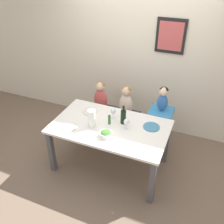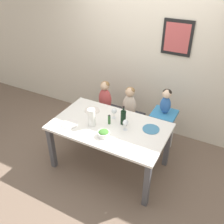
{
  "view_description": "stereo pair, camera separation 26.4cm",
  "coord_description": "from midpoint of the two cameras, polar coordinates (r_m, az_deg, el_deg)",
  "views": [
    {
      "loc": [
        1.09,
        -2.54,
        2.74
      ],
      "look_at": [
        0.0,
        0.07,
        0.92
      ],
      "focal_mm": 40.0,
      "sensor_mm": 36.0,
      "label": 1
    },
    {
      "loc": [
        1.33,
        -2.43,
        2.74
      ],
      "look_at": [
        0.0,
        0.07,
        0.92
      ],
      "focal_mm": 40.0,
      "sensor_mm": 36.0,
      "label": 2
    }
  ],
  "objects": [
    {
      "name": "person_child_center",
      "position": [
        3.97,
        1.33,
        2.47
      ],
      "size": [
        0.23,
        0.15,
        0.52
      ],
      "color": "beige",
      "rests_on": "chair_far_center"
    },
    {
      "name": "dinner_plate_back_left",
      "position": [
        3.72,
        -7.08,
        0.09
      ],
      "size": [
        0.23,
        0.23,
        0.01
      ],
      "color": "silver",
      "rests_on": "dining_table"
    },
    {
      "name": "dinner_plate_front_left",
      "position": [
        3.46,
        -11.82,
        -3.28
      ],
      "size": [
        0.23,
        0.23,
        0.01
      ],
      "color": "silver",
      "rests_on": "dining_table"
    },
    {
      "name": "chair_far_center",
      "position": [
        4.15,
        1.26,
        -1.62
      ],
      "size": [
        0.42,
        0.42,
        0.46
      ],
      "color": "silver",
      "rests_on": "ground_plane"
    },
    {
      "name": "chair_far_left",
      "position": [
        4.31,
        -4.26,
        -0.33
      ],
      "size": [
        0.42,
        0.42,
        0.46
      ],
      "color": "silver",
      "rests_on": "ground_plane"
    },
    {
      "name": "dinner_plate_back_right",
      "position": [
        3.4,
        6.81,
        -3.45
      ],
      "size": [
        0.23,
        0.23,
        0.01
      ],
      "color": "teal",
      "rests_on": "dining_table"
    },
    {
      "name": "dining_table",
      "position": [
        3.47,
        -2.63,
        -4.46
      ],
      "size": [
        1.58,
        0.94,
        0.74
      ],
      "color": "white",
      "rests_on": "ground_plane"
    },
    {
      "name": "ground_plane",
      "position": [
        3.89,
        -2.39,
        -12.02
      ],
      "size": [
        14.0,
        14.0,
        0.0
      ],
      "primitive_type": "plane",
      "color": "#705B4C"
    },
    {
      "name": "wine_bottle",
      "position": [
        3.4,
        0.38,
        -1.07
      ],
      "size": [
        0.07,
        0.07,
        0.27
      ],
      "color": "black",
      "rests_on": "dining_table"
    },
    {
      "name": "wall_back",
      "position": [
        4.17,
        4.63,
        13.23
      ],
      "size": [
        10.0,
        0.09,
        2.7
      ],
      "color": "beige",
      "rests_on": "ground_plane"
    },
    {
      "name": "chair_right_highchair",
      "position": [
        3.93,
        9.13,
        -1.47
      ],
      "size": [
        0.36,
        0.36,
        0.7
      ],
      "color": "silver",
      "rests_on": "ground_plane"
    },
    {
      "name": "person_baby_right",
      "position": [
        3.73,
        9.63,
        3.31
      ],
      "size": [
        0.16,
        0.14,
        0.39
      ],
      "color": "#3366B2",
      "rests_on": "chair_right_highchair"
    },
    {
      "name": "wine_glass_far",
      "position": [
        3.51,
        -1.86,
        0.14
      ],
      "size": [
        0.07,
        0.07,
        0.16
      ],
      "color": "white",
      "rests_on": "dining_table"
    },
    {
      "name": "paper_towel_roll",
      "position": [
        3.34,
        -6.87,
        -1.56
      ],
      "size": [
        0.1,
        0.1,
        0.26
      ],
      "color": "white",
      "rests_on": "dining_table"
    },
    {
      "name": "condiment_bottle_hot_sauce",
      "position": [
        3.41,
        -2.83,
        -1.76
      ],
      "size": [
        0.04,
        0.04,
        0.15
      ],
      "color": "#336633",
      "rests_on": "dining_table"
    },
    {
      "name": "wine_glass_near",
      "position": [
        3.28,
        1.04,
        -2.39
      ],
      "size": [
        0.07,
        0.07,
        0.16
      ],
      "color": "white",
      "rests_on": "dining_table"
    },
    {
      "name": "person_child_left",
      "position": [
        4.13,
        -4.44,
        3.66
      ],
      "size": [
        0.23,
        0.15,
        0.52
      ],
      "color": "#C64C4C",
      "rests_on": "chair_far_left"
    },
    {
      "name": "salad_bowl_large",
      "position": [
        3.2,
        -3.8,
        -5.06
      ],
      "size": [
        0.16,
        0.16,
        0.08
      ],
      "color": "white",
      "rests_on": "dining_table"
    }
  ]
}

